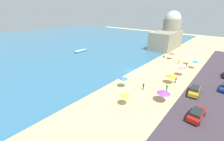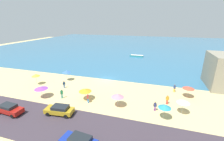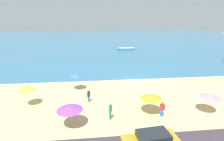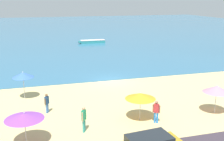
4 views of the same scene
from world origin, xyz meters
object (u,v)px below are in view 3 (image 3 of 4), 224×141
Objects in this scene: beach_umbrella_6 at (26,88)px; parked_car_2 at (151,141)px; beach_umbrella_3 at (70,108)px; beach_umbrella_5 at (76,75)px; beach_umbrella_4 at (151,97)px; skiff_nearshore at (126,49)px; beach_umbrella_1 at (210,95)px; bather_0 at (89,95)px; bather_5 at (162,108)px; bather_3 at (110,110)px.

beach_umbrella_6 is 0.58× the size of parked_car_2.
beach_umbrella_3 is 8.68m from beach_umbrella_5.
beach_umbrella_4 reaches higher than skiff_nearshore.
bather_0 is (-12.80, 3.71, -1.12)m from beach_umbrella_1.
parked_car_2 is at bearing -35.17° from beach_umbrella_6.
beach_umbrella_3 is at bearing -107.91° from skiff_nearshore.
bather_0 is 0.94× the size of bather_5.
beach_umbrella_5 reaches higher than beach_umbrella_1.
parked_car_2 is at bearing -30.08° from beach_umbrella_3.
bather_0 is at bearing 151.53° from bather_5.
bather_0 is 4.62m from bather_3.
bather_5 is (7.54, -4.09, 0.07)m from bather_0.
parked_car_2 is (4.90, -8.54, -0.06)m from bather_0.
parked_car_2 is 42.62m from skiff_nearshore.
beach_umbrella_1 is 0.98× the size of beach_umbrella_3.
beach_umbrella_1 is 1.37× the size of bather_5.
bather_0 is at bearing 119.82° from parked_car_2.
beach_umbrella_6 is 10.02m from bather_3.
beach_umbrella_3 reaches higher than beach_umbrella_4.
beach_umbrella_4 is at bearing -25.87° from bather_0.
beach_umbrella_3 reaches higher than bather_3.
beach_umbrella_5 reaches higher than parked_car_2.
beach_umbrella_3 is at bearing -40.52° from beach_umbrella_6.
beach_umbrella_3 reaches higher than bather_0.
beach_umbrella_3 is (-14.36, -1.09, -0.09)m from beach_umbrella_1.
skiff_nearshore is (4.25, 36.86, -1.50)m from beach_umbrella_4.
beach_umbrella_1 is at bearing 31.44° from parked_car_2.
beach_umbrella_1 is 20.05m from beach_umbrella_6.
beach_umbrella_3 is 0.95× the size of beach_umbrella_5.
bather_3 is (3.78, 0.75, -0.89)m from beach_umbrella_3.
beach_umbrella_4 is at bearing -40.10° from beach_umbrella_5.
bather_0 is (1.56, 4.80, -1.03)m from beach_umbrella_3.
bather_3 is 5.32m from bather_5.
beach_umbrella_1 is at bearing -10.09° from beach_umbrella_6.
bather_3 is at bearing -63.19° from beach_umbrella_5.
beach_umbrella_3 is 7.09m from beach_umbrella_6.
beach_umbrella_6 is at bearing 157.20° from bather_3.
beach_umbrella_5 is at bearing -113.01° from skiff_nearshore.
beach_umbrella_6 is 1.62× the size of bather_0.
parked_car_2 is (-2.64, -4.45, -0.13)m from bather_5.
beach_umbrella_5 is at bearing 116.81° from bather_3.
beach_umbrella_6 is (-13.57, 3.01, 0.38)m from beach_umbrella_4.
beach_umbrella_5 is 1.59× the size of bather_0.
beach_umbrella_3 is at bearing -88.54° from beach_umbrella_5.
skiff_nearshore is at bearing 83.43° from beach_umbrella_4.
beach_umbrella_3 is 8.34m from beach_umbrella_4.
bather_5 is (14.49, -3.89, -1.29)m from beach_umbrella_6.
bather_3 is at bearing -169.21° from beach_umbrella_4.
skiff_nearshore is at bearing 62.24° from beach_umbrella_6.
beach_umbrella_6 reaches higher than bather_5.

